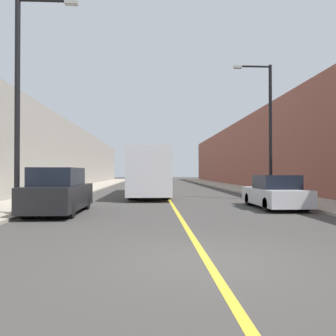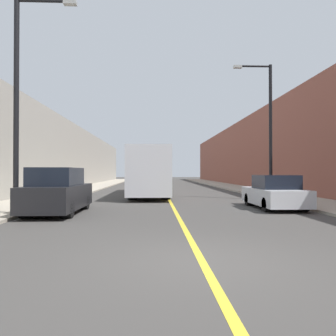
{
  "view_description": "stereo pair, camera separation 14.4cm",
  "coord_description": "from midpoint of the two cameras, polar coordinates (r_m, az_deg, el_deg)",
  "views": [
    {
      "loc": [
        -1.05,
        -6.24,
        1.71
      ],
      "look_at": [
        -0.04,
        14.48,
        1.95
      ],
      "focal_mm": 35.0,
      "sensor_mm": 36.0,
      "label": 1
    },
    {
      "loc": [
        -0.91,
        -6.25,
        1.71
      ],
      "look_at": [
        -0.04,
        14.48,
        1.95
      ],
      "focal_mm": 35.0,
      "sensor_mm": 36.0,
      "label": 2
    }
  ],
  "objects": [
    {
      "name": "ground_plane",
      "position": [
        6.55,
        6.53,
        -15.76
      ],
      "size": [
        200.0,
        200.0,
        0.0
      ],
      "primitive_type": "plane",
      "color": "#3F3D3A"
    },
    {
      "name": "sidewalk_left",
      "position": [
        36.88,
        -12.75,
        -3.21
      ],
      "size": [
        3.38,
        72.0,
        0.12
      ],
      "primitive_type": "cube",
      "color": "#A89E8C",
      "rests_on": "ground"
    },
    {
      "name": "sidewalk_right",
      "position": [
        37.28,
        10.91,
        -3.19
      ],
      "size": [
        3.38,
        72.0,
        0.12
      ],
      "primitive_type": "cube",
      "color": "#A89E8C",
      "rests_on": "ground"
    },
    {
      "name": "building_row_left",
      "position": [
        37.72,
        -18.26,
        1.93
      ],
      "size": [
        4.0,
        72.0,
        6.78
      ],
      "primitive_type": "cube",
      "color": "gray",
      "rests_on": "ground"
    },
    {
      "name": "building_row_right",
      "position": [
        38.33,
        16.27,
        2.65
      ],
      "size": [
        4.0,
        72.0,
        7.81
      ],
      "primitive_type": "cube",
      "color": "brown",
      "rests_on": "ground"
    },
    {
      "name": "road_center_line",
      "position": [
        36.3,
        -0.86,
        -3.35
      ],
      "size": [
        0.16,
        72.0,
        0.01
      ],
      "primitive_type": "cube",
      "color": "gold",
      "rests_on": "ground"
    },
    {
      "name": "bus",
      "position": [
        23.91,
        -2.99,
        -0.61
      ],
      "size": [
        2.59,
        12.2,
        3.23
      ],
      "color": "silver",
      "rests_on": "ground"
    },
    {
      "name": "parked_suv_left",
      "position": [
        14.1,
        -18.36,
        -4.04
      ],
      "size": [
        1.87,
        4.65,
        1.87
      ],
      "color": "black",
      "rests_on": "ground"
    },
    {
      "name": "car_right_near",
      "position": [
        16.06,
        18.29,
        -4.23
      ],
      "size": [
        1.88,
        4.32,
        1.56
      ],
      "color": "silver",
      "rests_on": "ground"
    },
    {
      "name": "street_lamp_left",
      "position": [
        14.05,
        -23.94,
        12.03
      ],
      "size": [
        2.38,
        0.24,
        8.3
      ],
      "color": "black",
      "rests_on": "sidewalk_left"
    },
    {
      "name": "street_lamp_right",
      "position": [
        21.11,
        17.15,
        7.53
      ],
      "size": [
        2.38,
        0.24,
        8.15
      ],
      "color": "black",
      "rests_on": "sidewalk_right"
    }
  ]
}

